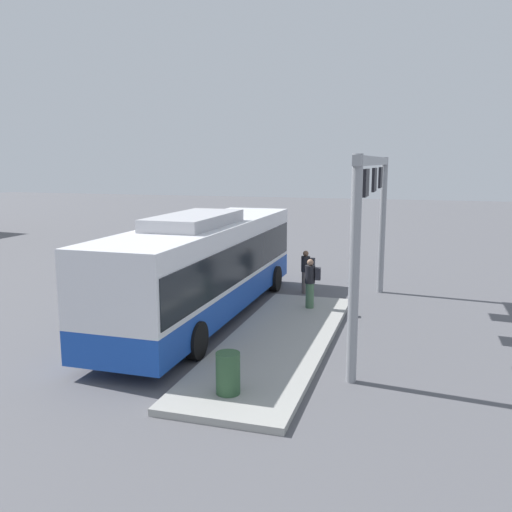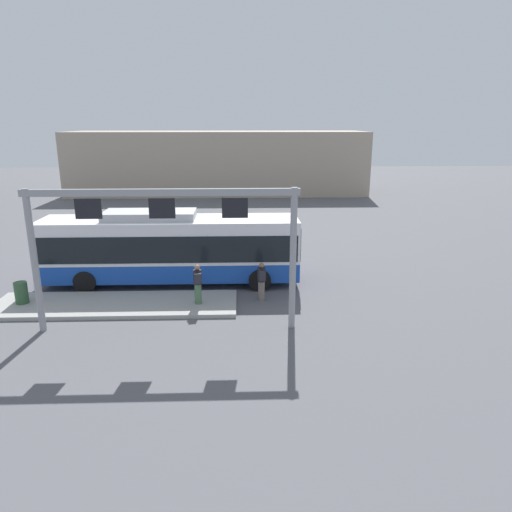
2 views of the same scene
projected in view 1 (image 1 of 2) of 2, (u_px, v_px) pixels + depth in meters
ground_plane at (208, 316)px, 17.79m from camera, size 120.00×120.00×0.00m
platform_curb at (279, 341)px, 15.09m from camera, size 10.00×2.80×0.16m
bus_main at (207, 262)px, 17.47m from camera, size 11.85×2.74×3.46m
person_boarding at (306, 271)px, 20.82m from camera, size 0.37×0.54×1.67m
person_waiting_near at (311, 282)px, 18.11m from camera, size 0.38×0.56×1.67m
platform_sign_gantry at (373, 204)px, 16.18m from camera, size 9.53×0.24×5.20m
trash_bin at (228, 373)px, 11.43m from camera, size 0.52×0.52×0.90m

